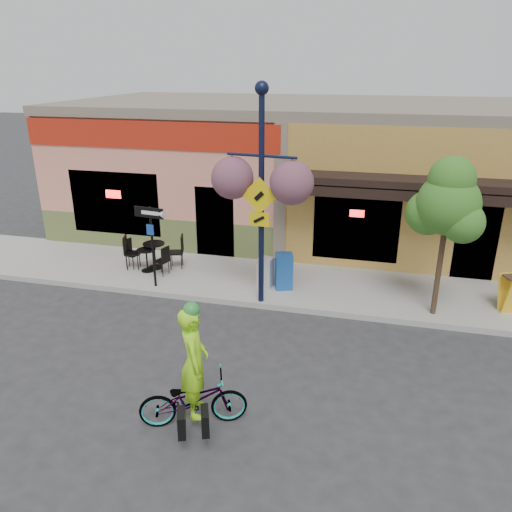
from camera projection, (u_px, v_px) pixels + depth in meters
The scene contains 13 objects.
ground at pixel (292, 322), 11.77m from camera, with size 90.00×90.00×0.00m, color #2D2D30.
sidewalk at pixel (305, 285), 13.55m from camera, with size 24.00×3.00×0.15m, color #9E9B93.
curb at pixel (296, 309), 12.24m from camera, with size 24.00×0.12×0.15m, color #A8A59E.
building at pixel (330, 168), 17.75m from camera, with size 18.20×8.20×4.50m, color #DD856D, non-canonical shape.
bicycle at pixel (193, 400), 8.31m from camera, with size 0.63×1.80×0.95m, color maroon.
cyclist_rider at pixel (195, 375), 8.12m from camera, with size 0.70×0.46×1.93m, color #A4FF1A.
lamp_post at pixel (261, 199), 11.56m from camera, with size 1.67×0.67×5.23m, color #101732, non-canonical shape.
one_way_sign at pixel (153, 247), 12.95m from camera, with size 0.84×0.18×2.19m, color black, non-canonical shape.
cafe_set_left at pixel (147, 257), 14.15m from camera, with size 1.43×0.71×0.86m, color black, non-canonical shape.
cafe_set_right at pixel (154, 252), 14.34m from camera, with size 1.66×0.83×1.00m, color black, non-canonical shape.
newspaper_box_blue at pixel (284, 271), 13.05m from camera, with size 0.43×0.39×0.96m, color #1B53A6, non-canonical shape.
newspaper_box_grey at pixel (266, 272), 13.19m from camera, with size 0.38×0.34×0.80m, color #BCBCBC, non-canonical shape.
street_tree at pixel (443, 238), 11.21m from camera, with size 1.48×1.48×3.78m, color #3D7A26, non-canonical shape.
Camera 1 is at (1.69, -10.31, 5.70)m, focal length 35.00 mm.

